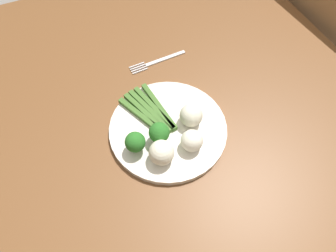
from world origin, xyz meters
TOP-DOWN VIEW (x-y plane):
  - ground_plane at (0.00, 0.00)m, footprint 6.00×6.00m
  - dining_table at (0.00, 0.00)m, footprint 1.16×1.06m
  - chair at (0.21, -0.67)m, footprint 0.43×0.43m
  - plate at (-0.07, 0.03)m, footprint 0.28×0.28m
  - asparagus_bundle at (-0.01, 0.05)m, footprint 0.16×0.10m
  - broccoli_back_right at (-0.09, 0.06)m, footprint 0.05×0.05m
  - broccoli_front at (-0.09, 0.12)m, footprint 0.05×0.05m
  - cauliflower_right at (-0.14, 0.07)m, footprint 0.06×0.06m
  - cauliflower_front_left at (-0.08, -0.03)m, footprint 0.05×0.05m
  - cauliflower_left at (-0.14, -0.00)m, footprint 0.05×0.05m
  - fork at (0.15, -0.03)m, footprint 0.03×0.17m

SIDE VIEW (x-z plane):
  - ground_plane at x=0.00m, z-range -0.02..0.00m
  - chair at x=0.21m, z-range 0.07..0.94m
  - dining_table at x=0.00m, z-range 0.26..0.99m
  - fork at x=0.15m, z-range 0.72..0.73m
  - plate at x=-0.07m, z-range 0.72..0.74m
  - asparagus_bundle at x=-0.01m, z-range 0.74..0.75m
  - cauliflower_left at x=-0.14m, z-range 0.74..0.79m
  - cauliflower_front_left at x=-0.08m, z-range 0.74..0.79m
  - cauliflower_right at x=-0.14m, z-range 0.74..0.79m
  - broccoli_front at x=-0.09m, z-range 0.74..0.80m
  - broccoli_back_right at x=-0.09m, z-range 0.74..0.80m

